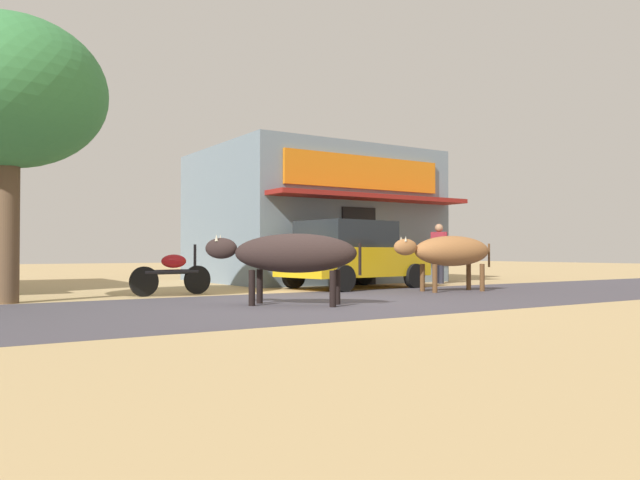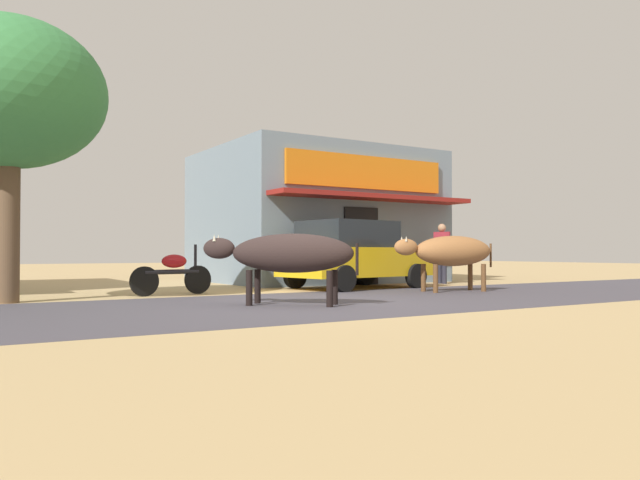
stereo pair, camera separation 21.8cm
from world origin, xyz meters
name	(u,v)px [view 2 (the right image)]	position (x,y,z in m)	size (l,w,h in m)	color
ground	(306,304)	(0.00, 0.00, 0.00)	(80.00, 80.00, 0.00)	tan
asphalt_road	(306,303)	(0.00, 0.00, 0.00)	(72.00, 5.25, 0.00)	#46424B
storefront_right_club	(314,217)	(4.57, 7.20, 1.97)	(6.37, 6.39, 3.92)	slate
roadside_tree	(10,95)	(-4.36, 2.86, 3.66)	(3.30, 3.30, 5.01)	brown
parked_hatchback_car	(353,254)	(3.26, 3.23, 0.84)	(3.86, 2.35, 1.64)	gold
parked_motorcycle	(173,272)	(-1.25, 3.27, 0.47)	(1.80, 0.35, 1.05)	black
cow_near_brown	(288,254)	(-0.42, -0.13, 0.86)	(2.25, 2.13, 1.20)	#2D201E
cow_far_dark	(451,252)	(4.41, 1.05, 0.90)	(2.52, 1.05, 1.25)	#9D6639
pedestrian_by_shop	(442,248)	(6.63, 3.72, 0.99)	(0.42, 0.61, 1.68)	#262633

